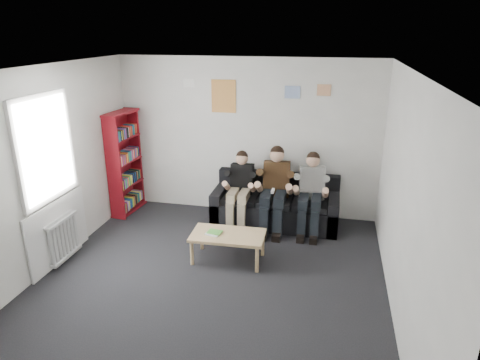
% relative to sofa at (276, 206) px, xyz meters
% --- Properties ---
extents(room_shell, '(5.00, 5.00, 5.00)m').
position_rel_sofa_xyz_m(room_shell, '(-0.58, -2.11, 1.06)').
color(room_shell, black).
rests_on(room_shell, ground).
extents(sofa, '(2.07, 0.85, 0.80)m').
position_rel_sofa_xyz_m(sofa, '(0.00, 0.00, 0.00)').
color(sofa, black).
rests_on(sofa, ground).
extents(bookshelf, '(0.27, 0.81, 1.80)m').
position_rel_sofa_xyz_m(bookshelf, '(-2.67, -0.06, 0.61)').
color(bookshelf, maroon).
rests_on(bookshelf, ground).
extents(coffee_table, '(1.02, 0.56, 0.41)m').
position_rel_sofa_xyz_m(coffee_table, '(-0.48, -1.40, 0.07)').
color(coffee_table, tan).
rests_on(coffee_table, ground).
extents(game_cases, '(0.21, 0.17, 0.03)m').
position_rel_sofa_xyz_m(game_cases, '(-0.68, -1.44, 0.14)').
color(game_cases, white).
rests_on(game_cases, coffee_table).
extents(person_left, '(0.37, 0.80, 1.24)m').
position_rel_sofa_xyz_m(person_left, '(-0.58, -0.19, 0.33)').
color(person_left, black).
rests_on(person_left, sofa).
extents(person_middle, '(0.43, 0.92, 1.35)m').
position_rel_sofa_xyz_m(person_middle, '(0.00, -0.20, 0.37)').
color(person_middle, '#4A3318').
rests_on(person_middle, sofa).
extents(person_right, '(0.40, 0.85, 1.29)m').
position_rel_sofa_xyz_m(person_right, '(0.58, -0.19, 0.35)').
color(person_right, white).
rests_on(person_right, sofa).
extents(radiator, '(0.10, 0.64, 0.60)m').
position_rel_sofa_xyz_m(radiator, '(-2.73, -1.91, 0.06)').
color(radiator, silver).
rests_on(radiator, ground).
extents(window, '(0.05, 1.30, 2.36)m').
position_rel_sofa_xyz_m(window, '(-2.81, -1.91, 0.74)').
color(window, white).
rests_on(window, room_shell).
extents(poster_large, '(0.42, 0.01, 0.55)m').
position_rel_sofa_xyz_m(poster_large, '(-0.98, 0.38, 1.76)').
color(poster_large, '#E0BC4F').
rests_on(poster_large, room_shell).
extents(poster_blue, '(0.25, 0.01, 0.20)m').
position_rel_sofa_xyz_m(poster_blue, '(0.17, 0.38, 1.86)').
color(poster_blue, '#3B6DCB').
rests_on(poster_blue, room_shell).
extents(poster_pink, '(0.22, 0.01, 0.18)m').
position_rel_sofa_xyz_m(poster_pink, '(0.67, 0.38, 1.91)').
color(poster_pink, '#BE3B87').
rests_on(poster_pink, room_shell).
extents(poster_sign, '(0.20, 0.01, 0.14)m').
position_rel_sofa_xyz_m(poster_sign, '(-1.58, 0.38, 1.96)').
color(poster_sign, white).
rests_on(poster_sign, room_shell).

